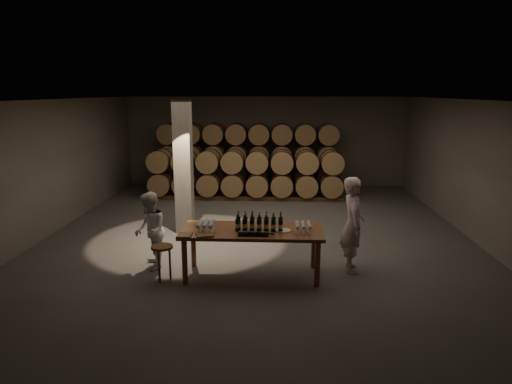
{
  "coord_description": "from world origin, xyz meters",
  "views": [
    {
      "loc": [
        0.46,
        -10.53,
        3.4
      ],
      "look_at": [
        -0.03,
        -0.21,
        1.1
      ],
      "focal_mm": 32.0,
      "sensor_mm": 36.0,
      "label": 1
    }
  ],
  "objects_px": {
    "person_woman": "(150,231)",
    "person_man": "(353,224)",
    "tasting_table": "(252,235)",
    "stool": "(162,252)",
    "bottle_cluster": "(259,224)",
    "plate": "(283,230)",
    "notebook_near": "(205,235)"
  },
  "relations": [
    {
      "from": "bottle_cluster",
      "to": "stool",
      "type": "height_order",
      "value": "bottle_cluster"
    },
    {
      "from": "tasting_table",
      "to": "person_man",
      "type": "relative_size",
      "value": 1.42
    },
    {
      "from": "bottle_cluster",
      "to": "person_man",
      "type": "height_order",
      "value": "person_man"
    },
    {
      "from": "person_woman",
      "to": "person_man",
      "type": "bearing_deg",
      "value": 73.65
    },
    {
      "from": "stool",
      "to": "bottle_cluster",
      "type": "bearing_deg",
      "value": 8.25
    },
    {
      "from": "tasting_table",
      "to": "person_man",
      "type": "distance_m",
      "value": 1.94
    },
    {
      "from": "stool",
      "to": "person_woman",
      "type": "relative_size",
      "value": 0.43
    },
    {
      "from": "person_woman",
      "to": "bottle_cluster",
      "type": "bearing_deg",
      "value": 64.03
    },
    {
      "from": "bottle_cluster",
      "to": "person_woman",
      "type": "bearing_deg",
      "value": 171.56
    },
    {
      "from": "notebook_near",
      "to": "tasting_table",
      "type": "bearing_deg",
      "value": 8.67
    },
    {
      "from": "tasting_table",
      "to": "stool",
      "type": "height_order",
      "value": "tasting_table"
    },
    {
      "from": "plate",
      "to": "person_man",
      "type": "height_order",
      "value": "person_man"
    },
    {
      "from": "bottle_cluster",
      "to": "person_man",
      "type": "relative_size",
      "value": 0.47
    },
    {
      "from": "tasting_table",
      "to": "stool",
      "type": "xyz_separation_m",
      "value": [
        -1.62,
        -0.29,
        -0.26
      ]
    },
    {
      "from": "plate",
      "to": "notebook_near",
      "type": "height_order",
      "value": "notebook_near"
    },
    {
      "from": "plate",
      "to": "stool",
      "type": "distance_m",
      "value": 2.23
    },
    {
      "from": "notebook_near",
      "to": "person_man",
      "type": "height_order",
      "value": "person_man"
    },
    {
      "from": "tasting_table",
      "to": "notebook_near",
      "type": "relative_size",
      "value": 9.29
    },
    {
      "from": "plate",
      "to": "bottle_cluster",
      "type": "bearing_deg",
      "value": 177.38
    },
    {
      "from": "bottle_cluster",
      "to": "plate",
      "type": "distance_m",
      "value": 0.45
    },
    {
      "from": "stool",
      "to": "person_man",
      "type": "relative_size",
      "value": 0.36
    },
    {
      "from": "bottle_cluster",
      "to": "plate",
      "type": "bearing_deg",
      "value": -2.62
    },
    {
      "from": "plate",
      "to": "person_woman",
      "type": "height_order",
      "value": "person_woman"
    },
    {
      "from": "tasting_table",
      "to": "notebook_near",
      "type": "distance_m",
      "value": 0.92
    },
    {
      "from": "stool",
      "to": "person_woman",
      "type": "bearing_deg",
      "value": 122.95
    },
    {
      "from": "bottle_cluster",
      "to": "notebook_near",
      "type": "bearing_deg",
      "value": -157.69
    },
    {
      "from": "notebook_near",
      "to": "stool",
      "type": "height_order",
      "value": "notebook_near"
    },
    {
      "from": "stool",
      "to": "person_woman",
      "type": "xyz_separation_m",
      "value": [
        -0.37,
        0.57,
        0.22
      ]
    },
    {
      "from": "plate",
      "to": "person_man",
      "type": "relative_size",
      "value": 0.15
    },
    {
      "from": "person_woman",
      "to": "notebook_near",
      "type": "bearing_deg",
      "value": 41.53
    },
    {
      "from": "tasting_table",
      "to": "plate",
      "type": "xyz_separation_m",
      "value": [
        0.57,
        -0.06,
        0.11
      ]
    },
    {
      "from": "notebook_near",
      "to": "person_man",
      "type": "distance_m",
      "value": 2.82
    }
  ]
}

